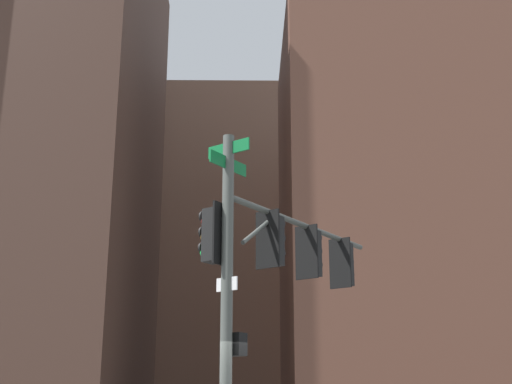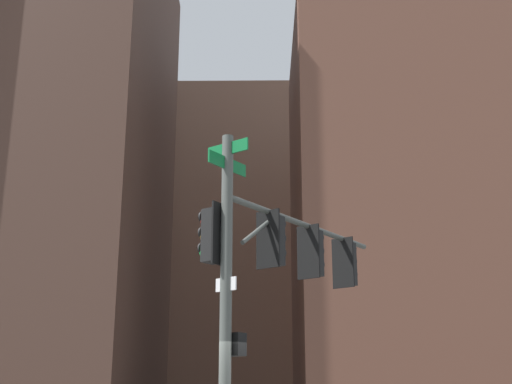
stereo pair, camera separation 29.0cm
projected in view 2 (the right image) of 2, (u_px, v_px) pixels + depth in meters
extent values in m
cylinder|color=#4C514C|center=(226.00, 304.00, 12.32)|extent=(0.21, 0.21, 6.32)
cylinder|color=#4C514C|center=(305.00, 225.00, 14.95)|extent=(3.22, 4.41, 0.12)
cylinder|color=#4C514C|center=(258.00, 230.00, 13.50)|extent=(0.67, 0.89, 0.75)
cube|color=#0F6B33|center=(228.00, 149.00, 13.16)|extent=(0.79, 0.58, 0.24)
cube|color=#0F6B33|center=(228.00, 164.00, 13.08)|extent=(0.66, 0.91, 0.24)
cube|color=white|center=(226.00, 284.00, 12.42)|extent=(0.38, 0.29, 0.24)
cube|color=black|center=(273.00, 241.00, 13.87)|extent=(0.47, 0.47, 1.00)
cube|color=black|center=(268.00, 239.00, 13.73)|extent=(0.47, 0.35, 1.16)
sphere|color=red|center=(279.00, 228.00, 14.12)|extent=(0.20, 0.20, 0.20)
cylinder|color=black|center=(281.00, 224.00, 14.19)|extent=(0.21, 0.17, 0.23)
sphere|color=#4C330A|center=(279.00, 243.00, 14.03)|extent=(0.20, 0.20, 0.20)
cylinder|color=black|center=(281.00, 239.00, 14.11)|extent=(0.21, 0.17, 0.23)
sphere|color=#0A3819|center=(279.00, 257.00, 13.94)|extent=(0.20, 0.20, 0.20)
cylinder|color=black|center=(281.00, 253.00, 14.02)|extent=(0.21, 0.17, 0.23)
cube|color=black|center=(313.00, 253.00, 15.02)|extent=(0.47, 0.47, 1.00)
cube|color=black|center=(308.00, 252.00, 14.87)|extent=(0.47, 0.35, 1.16)
sphere|color=red|center=(318.00, 241.00, 15.26)|extent=(0.20, 0.20, 0.20)
cylinder|color=black|center=(319.00, 238.00, 15.34)|extent=(0.21, 0.17, 0.23)
sphere|color=#4C330A|center=(318.00, 255.00, 15.18)|extent=(0.20, 0.20, 0.20)
cylinder|color=black|center=(319.00, 251.00, 15.25)|extent=(0.21, 0.17, 0.23)
sphere|color=#0A3819|center=(318.00, 268.00, 15.09)|extent=(0.20, 0.20, 0.20)
cylinder|color=black|center=(320.00, 265.00, 15.17)|extent=(0.21, 0.17, 0.23)
cube|color=black|center=(347.00, 264.00, 16.16)|extent=(0.47, 0.47, 1.00)
cube|color=black|center=(343.00, 263.00, 16.02)|extent=(0.47, 0.35, 1.16)
sphere|color=#470A07|center=(351.00, 253.00, 16.41)|extent=(0.20, 0.20, 0.20)
cylinder|color=black|center=(352.00, 249.00, 16.49)|extent=(0.21, 0.17, 0.23)
sphere|color=#F29E0C|center=(351.00, 265.00, 16.32)|extent=(0.20, 0.20, 0.20)
cylinder|color=black|center=(352.00, 262.00, 16.40)|extent=(0.21, 0.17, 0.23)
sphere|color=#0A3819|center=(352.00, 278.00, 16.23)|extent=(0.20, 0.20, 0.20)
cylinder|color=black|center=(353.00, 275.00, 16.31)|extent=(0.21, 0.17, 0.23)
cube|color=black|center=(214.00, 236.00, 12.86)|extent=(0.47, 0.47, 1.00)
cube|color=black|center=(222.00, 234.00, 12.75)|extent=(0.35, 0.47, 1.16)
sphere|color=#470A07|center=(205.00, 222.00, 13.06)|extent=(0.20, 0.20, 0.20)
cylinder|color=black|center=(203.00, 217.00, 13.13)|extent=(0.17, 0.21, 0.23)
sphere|color=#4C330A|center=(205.00, 237.00, 12.98)|extent=(0.20, 0.20, 0.20)
cylinder|color=black|center=(203.00, 233.00, 13.04)|extent=(0.17, 0.21, 0.23)
sphere|color=green|center=(205.00, 253.00, 12.89)|extent=(0.20, 0.20, 0.20)
cylinder|color=black|center=(202.00, 249.00, 12.95)|extent=(0.17, 0.21, 0.23)
cube|color=black|center=(234.00, 345.00, 12.31)|extent=(0.44, 0.41, 0.40)
cube|color=#EA5914|center=(239.00, 345.00, 12.42)|extent=(0.22, 0.16, 0.28)
cube|color=brown|center=(442.00, 218.00, 50.03)|extent=(21.06, 17.45, 28.52)
cube|color=#845B47|center=(221.00, 254.00, 76.70)|extent=(18.45, 15.29, 34.49)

